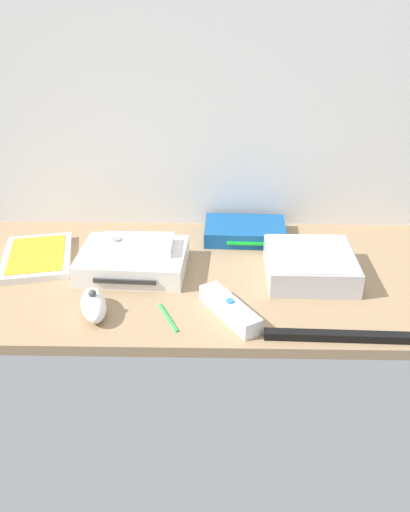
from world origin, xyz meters
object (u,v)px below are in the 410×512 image
at_px(sensor_bar, 337,336).
at_px(stylus_pen, 168,316).
at_px(network_router, 245,231).
at_px(remote_nunchuk, 93,305).
at_px(game_case, 37,257).
at_px(game_console, 133,261).
at_px(mini_computer, 310,265).
at_px(remote_classic_pad, 136,245).
at_px(remote_wand, 230,309).

relative_size(sensor_bar, stylus_pen, 2.67).
bearing_deg(stylus_pen, network_router, 65.16).
relative_size(network_router, remote_nunchuk, 1.70).
xyz_separation_m(game_case, sensor_bar, (0.57, -0.26, -0.00)).
bearing_deg(remote_nunchuk, game_case, 112.24).
bearing_deg(game_case, network_router, 2.62).
distance_m(game_console, network_router, 0.28).
bearing_deg(game_case, mini_computer, -17.66).
bearing_deg(game_console, sensor_bar, -28.08).
xyz_separation_m(network_router, sensor_bar, (0.13, -0.38, -0.01)).
relative_size(remote_nunchuk, remote_classic_pad, 0.75).
relative_size(game_case, remote_wand, 1.48).
distance_m(remote_classic_pad, sensor_bar, 0.43).
height_order(network_router, remote_wand, same).
bearing_deg(game_case, remote_classic_pad, -19.93).
bearing_deg(stylus_pen, remote_nunchuk, 176.42).
distance_m(game_case, remote_wand, 0.45).
distance_m(game_case, network_router, 0.45).
bearing_deg(remote_wand, network_router, 50.50).
distance_m(remote_nunchuk, sensor_bar, 0.42).
xyz_separation_m(remote_nunchuk, stylus_pen, (0.13, -0.01, -0.02)).
bearing_deg(network_router, remote_wand, -95.44).
relative_size(game_case, remote_classic_pad, 1.48).
xyz_separation_m(game_console, sensor_bar, (0.37, -0.22, -0.01)).
xyz_separation_m(game_case, network_router, (0.44, 0.11, 0.01)).
bearing_deg(remote_wand, stylus_pen, 152.06).
xyz_separation_m(game_case, remote_classic_pad, (0.22, -0.03, 0.05)).
height_order(remote_wand, sensor_bar, remote_wand).
xyz_separation_m(mini_computer, sensor_bar, (0.01, -0.21, -0.02)).
bearing_deg(remote_nunchuk, stylus_pen, -20.27).
relative_size(network_router, remote_classic_pad, 1.28).
bearing_deg(remote_nunchuk, remote_wand, -16.84).
bearing_deg(mini_computer, remote_wand, -138.51).
relative_size(network_router, sensor_bar, 0.77).
relative_size(remote_wand, remote_nunchuk, 1.33).
bearing_deg(remote_nunchuk, game_console, 56.59).
bearing_deg(network_router, remote_classic_pad, -145.24).
xyz_separation_m(remote_classic_pad, sensor_bar, (0.36, -0.23, -0.05)).
xyz_separation_m(game_case, remote_wand, (0.40, -0.20, 0.01)).
bearing_deg(remote_classic_pad, mini_computer, -4.02).
height_order(game_console, sensor_bar, game_console).
distance_m(network_router, stylus_pen, 0.35).
bearing_deg(network_router, game_console, -144.56).
relative_size(mini_computer, remote_wand, 1.18).
bearing_deg(sensor_bar, remote_nunchuk, 172.82).
distance_m(network_router, remote_wand, 0.32).
relative_size(game_console, remote_nunchuk, 2.02).
distance_m(mini_computer, stylus_pen, 0.31).
xyz_separation_m(game_console, game_case, (-0.21, 0.04, -0.01)).
height_order(game_console, remote_classic_pad, remote_classic_pad).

